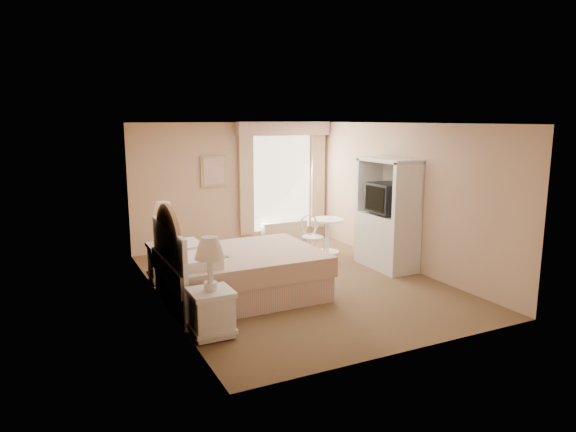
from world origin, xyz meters
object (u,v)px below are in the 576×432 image
round_table (327,230)px  cafe_chair (311,234)px  nightstand_near (211,300)px  nightstand_far (165,252)px  bed (234,272)px  armoire (387,223)px

round_table → cafe_chair: size_ratio=0.82×
nightstand_near → nightstand_far: nightstand_far is taller
round_table → bed: bearing=-147.5°
bed → round_table: size_ratio=3.33×
cafe_chair → nightstand_far: bearing=176.5°
nightstand_near → cafe_chair: 3.74m
bed → round_table: (2.49, 1.59, 0.07)m
nightstand_far → armoire: (3.65, -0.94, 0.32)m
nightstand_near → round_table: 4.25m
bed → round_table: bed is taller
nightstand_near → round_table: bearing=40.8°
nightstand_near → nightstand_far: (0.00, 2.41, 0.02)m
nightstand_near → cafe_chair: bearing=42.9°
nightstand_near → armoire: 3.95m
nightstand_far → armoire: 3.79m
nightstand_far → round_table: (3.22, 0.36, -0.03)m
armoire → nightstand_near: bearing=-158.1°
bed → nightstand_far: bed is taller
nightstand_far → cafe_chair: size_ratio=1.55×
nightstand_far → round_table: size_ratio=1.89×
bed → cafe_chair: size_ratio=2.73×
bed → armoire: (2.93, 0.28, 0.42)m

